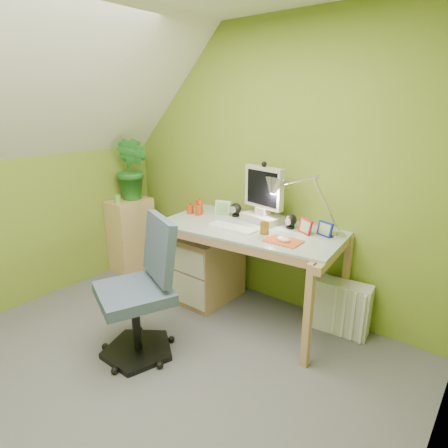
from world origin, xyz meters
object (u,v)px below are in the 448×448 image
Objects in this scene: task_chair at (134,291)px; potted_plant at (132,169)px; desk at (250,271)px; monitor at (264,190)px; desk_lamp at (315,191)px; radiator at (342,307)px; side_ledge at (131,234)px.

potted_plant is at bearing 163.13° from task_chair.
monitor reaches higher than desk.
monitor is 0.82× the size of desk_lamp.
task_chair is at bearing -39.79° from potted_plant.
task_chair is at bearing -137.90° from radiator.
side_ledge is at bearing 179.76° from radiator.
monitor is 1.28× the size of radiator.
potted_plant reaches higher than radiator.
desk_lamp is at bearing 4.19° from potted_plant.
radiator is (2.23, 0.19, -0.88)m from potted_plant.
desk_lamp reaches higher than task_chair.
monitor reaches higher than radiator.
potted_plant is at bearing -161.17° from desk_lamp.
desk is 0.87m from desk_lamp.
desk_lamp is 0.65× the size of task_chair.
desk_lamp reaches higher than radiator.
desk_lamp is 2.13m from side_ledge.
side_ledge is (-1.54, -0.01, -0.01)m from desk.
monitor is at bearing 5.44° from potted_plant.
side_ledge is 1.84× the size of radiator.
radiator is (1.05, 1.18, -0.29)m from task_chair.
desk_lamp is 0.85× the size of side_ledge.
monitor is at bearing 97.10° from task_chair.
radiator is at bearing 11.81° from desk.
desk is 3.51× the size of radiator.
desk is 0.78m from radiator.
radiator is at bearing 24.92° from desk_lamp.
side_ledge is 2.29m from radiator.
desk_lamp is 0.95m from radiator.
desk is 2.75× the size of monitor.
potted_plant is (-1.51, -0.14, 0.04)m from monitor.
desk is 1.66m from potted_plant.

